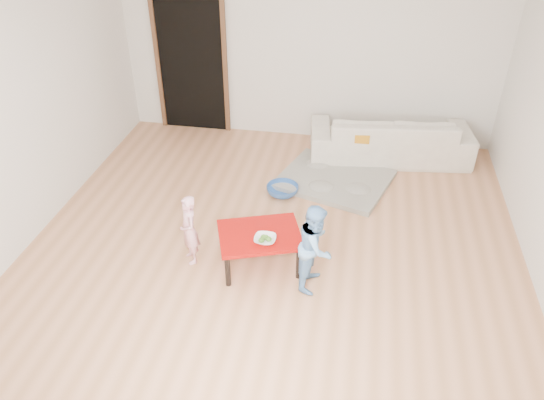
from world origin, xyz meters
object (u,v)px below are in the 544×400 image
(child_blue, at_px, (316,247))
(basin, at_px, (282,190))
(sofa, at_px, (390,136))
(bowl, at_px, (265,239))
(red_table, at_px, (260,249))
(child_pink, at_px, (189,230))

(child_blue, distance_m, basin, 1.59)
(sofa, relative_size, child_blue, 2.36)
(sofa, bearing_deg, child_blue, 68.26)
(bowl, height_order, basin, bowl)
(child_blue, bearing_deg, basin, 29.61)
(bowl, bearing_deg, basin, 92.50)
(basin, bearing_deg, bowl, -87.50)
(red_table, distance_m, child_blue, 0.62)
(red_table, bearing_deg, bowl, -56.44)
(child_pink, bearing_deg, basin, 119.29)
(sofa, height_order, bowl, sofa)
(sofa, bearing_deg, basin, 36.42)
(bowl, height_order, child_blue, child_blue)
(child_pink, bearing_deg, red_table, 60.44)
(bowl, bearing_deg, red_table, 123.56)
(sofa, height_order, basin, sofa)
(bowl, bearing_deg, sofa, 65.49)
(red_table, height_order, child_pink, child_pink)
(child_blue, height_order, basin, child_blue)
(sofa, height_order, child_pink, child_pink)
(child_pink, bearing_deg, child_blue, 51.36)
(sofa, relative_size, bowl, 10.02)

